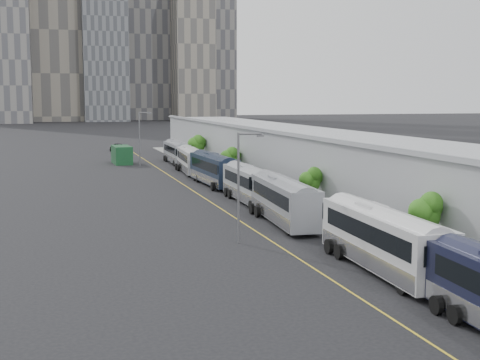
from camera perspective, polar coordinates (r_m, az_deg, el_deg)
name	(u,v)px	position (r m, az deg, el deg)	size (l,w,h in m)	color
sidewalk	(335,210)	(65.59, 8.15, -2.52)	(10.00, 170.00, 0.12)	gray
lane_line	(231,215)	(62.10, -0.75, -3.03)	(0.12, 160.00, 0.02)	gold
depot	(374,173)	(66.84, 11.33, 0.58)	(12.45, 160.40, 7.20)	gray
skyline	(77,11)	(330.92, -13.70, 13.80)	(145.00, 64.00, 120.00)	slate
bus_2	(383,245)	(43.10, 12.07, -5.41)	(3.26, 13.85, 4.02)	silver
bus_3	(284,204)	(58.07, 3.78, -2.09)	(3.65, 13.68, 3.95)	gray
bus_4	(250,188)	(69.31, 0.86, -0.65)	(2.89, 13.00, 3.79)	#999DA3
bus_5	(214,172)	(83.17, -2.24, 0.69)	(3.27, 13.63, 3.96)	#162033
bus_6	(191,162)	(96.90, -4.21, 1.51)	(3.38, 12.75, 3.69)	silver
bus_7	(177,154)	(111.43, -5.42, 2.22)	(2.82, 12.63, 3.68)	gray
tree_1	(424,211)	(45.03, 15.44, -2.56)	(2.10, 2.10, 4.63)	black
tree_2	(310,180)	(62.83, 6.00, -0.01)	(1.94, 1.94, 4.20)	black
tree_3	(230,157)	(88.72, -0.88, 1.97)	(2.49, 2.49, 4.28)	black
tree_4	(196,143)	(108.92, -3.75, 3.14)	(2.72, 2.72, 4.84)	black
street_lamp_near	(241,179)	(49.69, 0.09, 0.06)	(2.04, 0.22, 8.31)	#59595E
street_lamp_far	(141,135)	(107.36, -8.47, 3.83)	(2.04, 0.22, 8.61)	#59595E
shipping_container	(122,155)	(111.98, -10.05, 2.13)	(2.75, 6.32, 2.95)	#123C1E
suv	(117,147)	(139.24, -10.43, 2.76)	(2.45, 5.31, 1.47)	black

